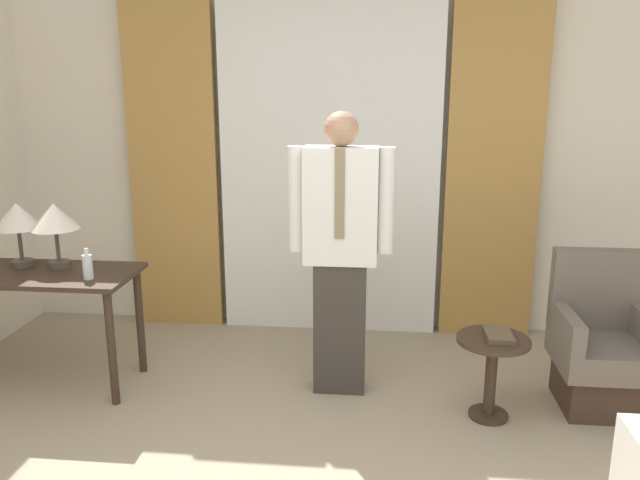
# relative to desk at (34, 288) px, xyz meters

# --- Properties ---
(wall_back) EXTENTS (10.00, 0.06, 2.70)m
(wall_back) POSITION_rel_desk_xyz_m (1.76, 1.25, 0.71)
(wall_back) COLOR silver
(wall_back) RESTS_ON ground_plane
(curtain_sheer_center) EXTENTS (1.64, 0.06, 2.58)m
(curtain_sheer_center) POSITION_rel_desk_xyz_m (1.76, 1.12, 0.65)
(curtain_sheer_center) COLOR white
(curtain_sheer_center) RESTS_ON ground_plane
(curtain_drape_left) EXTENTS (0.68, 0.06, 2.58)m
(curtain_drape_left) POSITION_rel_desk_xyz_m (0.56, 1.12, 0.65)
(curtain_drape_left) COLOR #B28442
(curtain_drape_left) RESTS_ON ground_plane
(curtain_drape_right) EXTENTS (0.68, 0.06, 2.58)m
(curtain_drape_right) POSITION_rel_desk_xyz_m (2.96, 1.12, 0.65)
(curtain_drape_right) COLOR #B28442
(curtain_drape_right) RESTS_ON ground_plane
(desk) EXTENTS (1.28, 0.56, 0.75)m
(desk) POSITION_rel_desk_xyz_m (0.00, 0.00, 0.00)
(desk) COLOR #38281E
(desk) RESTS_ON ground_plane
(table_lamp_left) EXTENTS (0.30, 0.30, 0.41)m
(table_lamp_left) POSITION_rel_desk_xyz_m (-0.12, 0.11, 0.42)
(table_lamp_left) COLOR #4C4238
(table_lamp_left) RESTS_ON desk
(table_lamp_right) EXTENTS (0.30, 0.30, 0.41)m
(table_lamp_right) POSITION_rel_desk_xyz_m (0.12, 0.11, 0.42)
(table_lamp_right) COLOR #4C4238
(table_lamp_right) RESTS_ON desk
(bottle_near_edge) EXTENTS (0.06, 0.06, 0.19)m
(bottle_near_edge) POSITION_rel_desk_xyz_m (0.42, -0.11, 0.19)
(bottle_near_edge) COLOR silver
(bottle_near_edge) RESTS_ON desk
(person) EXTENTS (0.63, 0.21, 1.73)m
(person) POSITION_rel_desk_xyz_m (1.91, 0.10, 0.30)
(person) COLOR #38332D
(person) RESTS_ON ground_plane
(armchair) EXTENTS (0.54, 0.54, 0.91)m
(armchair) POSITION_rel_desk_xyz_m (3.47, 0.07, -0.30)
(armchair) COLOR #38281E
(armchair) RESTS_ON ground_plane
(side_table) EXTENTS (0.41, 0.41, 0.49)m
(side_table) POSITION_rel_desk_xyz_m (2.80, -0.16, -0.31)
(side_table) COLOR #38281E
(side_table) RESTS_ON ground_plane
(book) EXTENTS (0.15, 0.22, 0.03)m
(book) POSITION_rel_desk_xyz_m (2.83, -0.15, -0.14)
(book) COLOR brown
(book) RESTS_ON side_table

